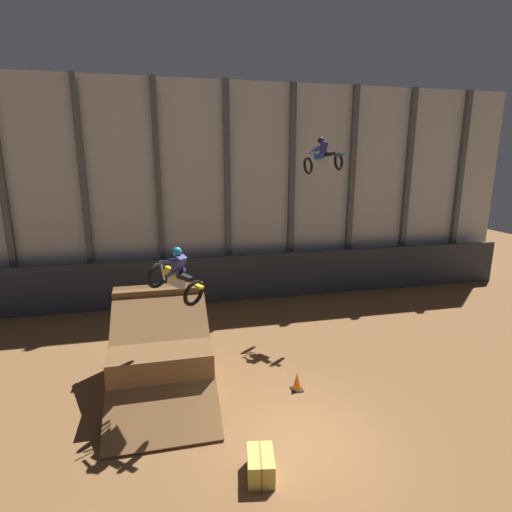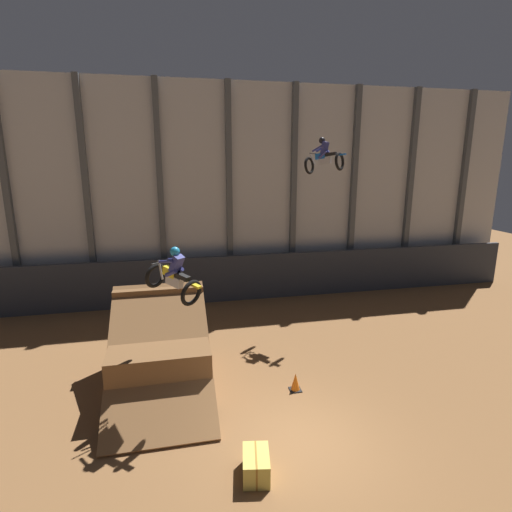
{
  "view_description": "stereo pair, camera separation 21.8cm",
  "coord_description": "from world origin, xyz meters",
  "px_view_note": "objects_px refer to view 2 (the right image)",
  "views": [
    {
      "loc": [
        -3.18,
        -8.33,
        7.02
      ],
      "look_at": [
        0.12,
        5.89,
        3.53
      ],
      "focal_mm": 28.0,
      "sensor_mm": 36.0,
      "label": 1
    },
    {
      "loc": [
        -2.97,
        -8.37,
        7.02
      ],
      "look_at": [
        0.12,
        5.89,
        3.53
      ],
      "focal_mm": 28.0,
      "sensor_mm": 36.0,
      "label": 2
    }
  ],
  "objects_px": {
    "dirt_ramp": "(161,352)",
    "traffic_cone_near_ramp": "(295,382)",
    "rider_bike_right_air": "(324,158)",
    "rider_bike_left_air": "(174,277)",
    "hay_bale_trackside": "(256,465)"
  },
  "relations": [
    {
      "from": "rider_bike_left_air",
      "to": "rider_bike_right_air",
      "type": "height_order",
      "value": "rider_bike_right_air"
    },
    {
      "from": "traffic_cone_near_ramp",
      "to": "hay_bale_trackside",
      "type": "relative_size",
      "value": 0.59
    },
    {
      "from": "dirt_ramp",
      "to": "rider_bike_right_air",
      "type": "bearing_deg",
      "value": 29.04
    },
    {
      "from": "rider_bike_right_air",
      "to": "traffic_cone_near_ramp",
      "type": "height_order",
      "value": "rider_bike_right_air"
    },
    {
      "from": "dirt_ramp",
      "to": "hay_bale_trackside",
      "type": "xyz_separation_m",
      "value": [
        2.15,
        -4.66,
        -0.72
      ]
    },
    {
      "from": "dirt_ramp",
      "to": "rider_bike_right_air",
      "type": "height_order",
      "value": "rider_bike_right_air"
    },
    {
      "from": "hay_bale_trackside",
      "to": "rider_bike_right_air",
      "type": "bearing_deg",
      "value": 60.92
    },
    {
      "from": "dirt_ramp",
      "to": "hay_bale_trackside",
      "type": "height_order",
      "value": "dirt_ramp"
    },
    {
      "from": "traffic_cone_near_ramp",
      "to": "rider_bike_right_air",
      "type": "bearing_deg",
      "value": 62.5
    },
    {
      "from": "dirt_ramp",
      "to": "rider_bike_right_air",
      "type": "distance_m",
      "value": 9.95
    },
    {
      "from": "dirt_ramp",
      "to": "traffic_cone_near_ramp",
      "type": "height_order",
      "value": "dirt_ramp"
    },
    {
      "from": "dirt_ramp",
      "to": "traffic_cone_near_ramp",
      "type": "distance_m",
      "value": 4.42
    },
    {
      "from": "rider_bike_right_air",
      "to": "traffic_cone_near_ramp",
      "type": "bearing_deg",
      "value": -158.47
    },
    {
      "from": "dirt_ramp",
      "to": "rider_bike_right_air",
      "type": "xyz_separation_m",
      "value": [
        6.85,
        3.8,
        6.13
      ]
    },
    {
      "from": "hay_bale_trackside",
      "to": "traffic_cone_near_ramp",
      "type": "bearing_deg",
      "value": 58.36
    }
  ]
}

